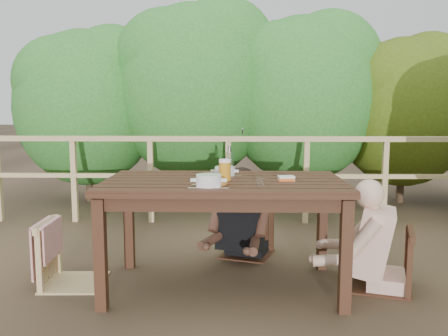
{
  "coord_description": "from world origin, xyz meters",
  "views": [
    {
      "loc": [
        0.09,
        -3.43,
        1.36
      ],
      "look_at": [
        0.0,
        0.05,
        0.9
      ],
      "focal_mm": 38.05,
      "sensor_mm": 36.0,
      "label": 1
    }
  ],
  "objects_px": {
    "chair_right": "(384,231)",
    "woman": "(247,187)",
    "beer_glass": "(225,171)",
    "soup_near": "(209,182)",
    "diner_right": "(390,200)",
    "chair_far": "(247,209)",
    "soup_far": "(225,172)",
    "butter_tub": "(286,179)",
    "table": "(224,235)",
    "chair_left": "(73,225)",
    "bottle": "(229,162)",
    "bread_roll": "(218,183)",
    "tumbler": "(260,183)"
  },
  "relations": [
    {
      "from": "table",
      "to": "soup_near",
      "type": "distance_m",
      "value": 0.55
    },
    {
      "from": "soup_far",
      "to": "bottle",
      "type": "distance_m",
      "value": 0.1
    },
    {
      "from": "soup_far",
      "to": "bread_roll",
      "type": "relative_size",
      "value": 2.08
    },
    {
      "from": "chair_far",
      "to": "beer_glass",
      "type": "distance_m",
      "value": 0.95
    },
    {
      "from": "chair_left",
      "to": "tumbler",
      "type": "distance_m",
      "value": 1.48
    },
    {
      "from": "diner_right",
      "to": "beer_glass",
      "type": "distance_m",
      "value": 1.23
    },
    {
      "from": "table",
      "to": "chair_far",
      "type": "xyz_separation_m",
      "value": [
        0.19,
        0.78,
        0.03
      ]
    },
    {
      "from": "chair_far",
      "to": "chair_right",
      "type": "bearing_deg",
      "value": -18.71
    },
    {
      "from": "chair_far",
      "to": "soup_far",
      "type": "distance_m",
      "value": 0.74
    },
    {
      "from": "chair_right",
      "to": "soup_near",
      "type": "xyz_separation_m",
      "value": [
        -1.28,
        -0.32,
        0.42
      ]
    },
    {
      "from": "chair_far",
      "to": "diner_right",
      "type": "xyz_separation_m",
      "value": [
        1.03,
        -0.76,
        0.24
      ]
    },
    {
      "from": "bread_roll",
      "to": "tumbler",
      "type": "height_order",
      "value": "bread_roll"
    },
    {
      "from": "diner_right",
      "to": "tumbler",
      "type": "bearing_deg",
      "value": 123.48
    },
    {
      "from": "soup_near",
      "to": "soup_far",
      "type": "distance_m",
      "value": 0.5
    },
    {
      "from": "butter_tub",
      "to": "soup_far",
      "type": "bearing_deg",
      "value": 147.13
    },
    {
      "from": "diner_right",
      "to": "beer_glass",
      "type": "bearing_deg",
      "value": 109.72
    },
    {
      "from": "woman",
      "to": "soup_near",
      "type": "bearing_deg",
      "value": 93.82
    },
    {
      "from": "chair_left",
      "to": "butter_tub",
      "type": "xyz_separation_m",
      "value": [
        1.6,
        -0.08,
        0.37
      ]
    },
    {
      "from": "soup_near",
      "to": "beer_glass",
      "type": "bearing_deg",
      "value": 68.81
    },
    {
      "from": "chair_right",
      "to": "beer_glass",
      "type": "xyz_separation_m",
      "value": [
        -1.18,
        -0.05,
        0.46
      ]
    },
    {
      "from": "diner_right",
      "to": "chair_far",
      "type": "bearing_deg",
      "value": 70.93
    },
    {
      "from": "chair_right",
      "to": "woman",
      "type": "height_order",
      "value": "woman"
    },
    {
      "from": "woman",
      "to": "chair_left",
      "type": "bearing_deg",
      "value": 47.86
    },
    {
      "from": "chair_right",
      "to": "diner_right",
      "type": "distance_m",
      "value": 0.24
    },
    {
      "from": "diner_right",
      "to": "butter_tub",
      "type": "xyz_separation_m",
      "value": [
        -0.77,
        -0.06,
        0.16
      ]
    },
    {
      "from": "table",
      "to": "beer_glass",
      "type": "relative_size",
      "value": 10.29
    },
    {
      "from": "chair_far",
      "to": "bread_roll",
      "type": "relative_size",
      "value": 6.87
    },
    {
      "from": "soup_near",
      "to": "tumbler",
      "type": "distance_m",
      "value": 0.35
    },
    {
      "from": "table",
      "to": "tumbler",
      "type": "xyz_separation_m",
      "value": [
        0.25,
        -0.26,
        0.44
      ]
    },
    {
      "from": "chair_far",
      "to": "bottle",
      "type": "xyz_separation_m",
      "value": [
        -0.15,
        -0.62,
        0.5
      ]
    },
    {
      "from": "chair_left",
      "to": "woman",
      "type": "bearing_deg",
      "value": -62.73
    },
    {
      "from": "chair_left",
      "to": "soup_near",
      "type": "height_order",
      "value": "chair_left"
    },
    {
      "from": "chair_far",
      "to": "chair_right",
      "type": "height_order",
      "value": "chair_right"
    },
    {
      "from": "chair_right",
      "to": "woman",
      "type": "bearing_deg",
      "value": -110.61
    },
    {
      "from": "beer_glass",
      "to": "woman",
      "type": "bearing_deg",
      "value": 77.55
    },
    {
      "from": "chair_left",
      "to": "beer_glass",
      "type": "xyz_separation_m",
      "value": [
        1.16,
        -0.07,
        0.43
      ]
    },
    {
      "from": "chair_right",
      "to": "soup_near",
      "type": "relative_size",
      "value": 2.98
    },
    {
      "from": "table",
      "to": "chair_right",
      "type": "bearing_deg",
      "value": 1.17
    },
    {
      "from": "chair_far",
      "to": "bottle",
      "type": "height_order",
      "value": "bottle"
    },
    {
      "from": "diner_right",
      "to": "table",
      "type": "bearing_deg",
      "value": 108.41
    },
    {
      "from": "bread_roll",
      "to": "beer_glass",
      "type": "relative_size",
      "value": 0.74
    },
    {
      "from": "chair_far",
      "to": "diner_right",
      "type": "relative_size",
      "value": 0.64
    },
    {
      "from": "chair_right",
      "to": "woman",
      "type": "xyz_separation_m",
      "value": [
        -1.0,
        0.78,
        0.19
      ]
    },
    {
      "from": "chair_right",
      "to": "bread_roll",
      "type": "relative_size",
      "value": 6.93
    },
    {
      "from": "woman",
      "to": "soup_near",
      "type": "distance_m",
      "value": 1.15
    },
    {
      "from": "woman",
      "to": "bread_roll",
      "type": "bearing_deg",
      "value": 96.75
    },
    {
      "from": "beer_glass",
      "to": "chair_right",
      "type": "bearing_deg",
      "value": 2.51
    },
    {
      "from": "chair_left",
      "to": "butter_tub",
      "type": "distance_m",
      "value": 1.64
    },
    {
      "from": "chair_right",
      "to": "woman",
      "type": "distance_m",
      "value": 1.28
    },
    {
      "from": "chair_far",
      "to": "bread_roll",
      "type": "height_order",
      "value": "bread_roll"
    }
  ]
}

